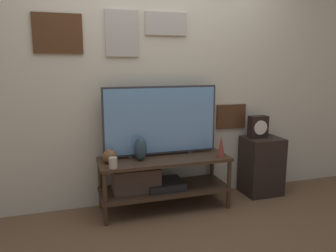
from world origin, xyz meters
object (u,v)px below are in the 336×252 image
object	(u,v)px
vase_urn_stoneware	(141,149)
vase_slim_bronze	(221,146)
vase_round_glass	(110,156)
mantel_clock	(258,127)
candle_jar	(113,163)
television	(161,120)

from	to	relation	value
vase_urn_stoneware	vase_slim_bronze	distance (m)	0.79
vase_round_glass	mantel_clock	size ratio (longest dim) A/B	0.55
vase_round_glass	vase_slim_bronze	xyz separation A→B (m)	(1.07, -0.12, 0.04)
vase_round_glass	candle_jar	xyz separation A→B (m)	(0.01, -0.16, -0.02)
television	vase_urn_stoneware	bearing A→B (deg)	-155.46
television	candle_jar	xyz separation A→B (m)	(-0.51, -0.27, -0.31)
candle_jar	mantel_clock	distance (m)	1.63
vase_round_glass	vase_slim_bronze	world-z (taller)	vase_slim_bronze
mantel_clock	vase_slim_bronze	bearing A→B (deg)	-158.49
television	vase_round_glass	xyz separation A→B (m)	(-0.52, -0.11, -0.29)
television	vase_slim_bronze	xyz separation A→B (m)	(0.55, -0.23, -0.25)
television	vase_round_glass	bearing A→B (deg)	-168.08
vase_round_glass	vase_slim_bronze	bearing A→B (deg)	-6.19
television	vase_slim_bronze	size ratio (longest dim) A/B	5.35
mantel_clock	vase_round_glass	bearing A→B (deg)	-176.52
vase_slim_bronze	candle_jar	xyz separation A→B (m)	(-1.06, -0.04, -0.06)
candle_jar	mantel_clock	bearing A→B (deg)	9.11
vase_urn_stoneware	vase_slim_bronze	xyz separation A→B (m)	(0.78, -0.12, -0.01)
television	mantel_clock	xyz separation A→B (m)	(1.09, -0.01, -0.12)
television	vase_urn_stoneware	xyz separation A→B (m)	(-0.23, -0.11, -0.24)
vase_urn_stoneware	candle_jar	xyz separation A→B (m)	(-0.28, -0.16, -0.07)
vase_round_glass	vase_urn_stoneware	bearing A→B (deg)	0.87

